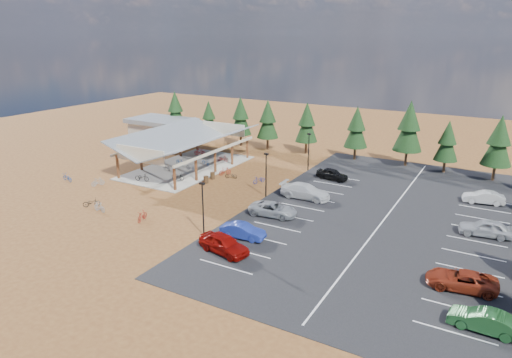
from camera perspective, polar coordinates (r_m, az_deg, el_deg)
name	(u,v)px	position (r m, az deg, el deg)	size (l,w,h in m)	color
ground	(220,195)	(52.90, -4.57, -1.96)	(140.00, 140.00, 0.00)	brown
asphalt_lot	(387,216)	(48.50, 16.04, -4.48)	(27.00, 44.00, 0.04)	black
concrete_pad	(188,167)	(63.90, -8.50, 1.45)	(10.60, 18.60, 0.10)	gray
bike_pavilion	(187,141)	(62.96, -8.65, 4.74)	(11.65, 19.40, 4.97)	#5C2F1A
outbuilding	(162,129)	(80.38, -11.67, 6.10)	(11.00, 7.00, 3.90)	#ADA593
lamp_post_0	(203,205)	(41.51, -6.66, -3.31)	(0.50, 0.25, 5.14)	black
lamp_post_1	(266,172)	(51.11, 1.26, 0.90)	(0.50, 0.25, 5.14)	black
lamp_post_2	(309,149)	(61.56, 6.60, 3.72)	(0.50, 0.25, 5.14)	black
trash_bin_0	(206,180)	(56.99, -6.27, -0.07)	(0.60, 0.60, 0.90)	#3E2916
trash_bin_1	(213,176)	(58.44, -5.45, 0.42)	(0.60, 0.60, 0.90)	#3E2916
pine_0	(175,109)	(82.80, -10.05, 8.60)	(3.49, 3.49, 8.13)	#382314
pine_1	(209,117)	(78.74, -5.92, 7.75)	(2.96, 2.96, 6.91)	#382314
pine_2	(241,116)	(74.77, -1.94, 7.85)	(3.45, 3.45, 8.04)	#382314
pine_3	(268,119)	(72.29, 1.48, 7.47)	(3.42, 3.42, 7.96)	#382314
pine_4	(307,123)	(70.21, 6.37, 7.02)	(3.39, 3.39, 7.91)	#382314
pine_5	(356,127)	(67.81, 12.45, 6.34)	(3.40, 3.40, 7.92)	#382314
pine_6	(409,126)	(66.24, 18.59, 6.25)	(3.95, 3.95, 9.19)	#382314
pine_7	(447,141)	(64.97, 22.81, 4.39)	(3.03, 3.03, 7.06)	#382314
pine_8	(499,141)	(63.89, 28.09, 4.21)	(3.59, 3.59, 8.37)	#382314
bike_0	(142,177)	(58.88, -14.07, 0.22)	(0.65, 1.86, 0.98)	black
bike_1	(166,167)	(62.89, -11.13, 1.52)	(0.43, 1.54, 0.92)	gray
bike_2	(180,162)	(64.96, -9.50, 2.16)	(0.65, 1.86, 0.98)	#114291
bike_3	(200,152)	(69.73, -7.05, 3.39)	(0.50, 1.77, 1.06)	maroon
bike_4	(178,176)	(58.39, -9.75, 0.34)	(0.62, 1.78, 0.94)	black
bike_5	(191,167)	(62.04, -8.15, 1.52)	(0.50, 1.76, 1.06)	gray
bike_6	(206,162)	(64.62, -6.29, 2.15)	(0.55, 1.57, 0.82)	#134A9A
bike_7	(223,158)	(65.95, -4.17, 2.61)	(0.47, 1.67, 1.00)	maroon
bike_9	(98,182)	(58.89, -19.15, -0.34)	(0.47, 1.65, 0.99)	#9B9DA4
bike_10	(67,177)	(62.10, -22.54, 0.19)	(0.65, 1.86, 0.98)	navy
bike_11	(142,216)	(46.76, -14.04, -4.48)	(0.50, 1.78, 1.07)	maroon
bike_12	(91,202)	(52.12, -19.88, -2.78)	(0.62, 1.77, 0.93)	black
bike_13	(99,207)	(50.36, -18.99, -3.32)	(0.49, 1.74, 1.05)	#9EA0A7
bike_14	(259,180)	(56.58, 0.39, -0.08)	(0.61, 1.75, 0.92)	navy
bike_15	(225,171)	(59.96, -3.90, 0.98)	(0.49, 1.75, 1.05)	maroon
bike_16	(231,175)	(58.56, -3.13, 0.46)	(0.53, 1.53, 0.80)	black
car_0	(224,244)	(39.00, -4.05, -8.07)	(1.93, 4.79, 1.63)	maroon
car_1	(243,231)	(41.59, -1.67, -6.51)	(1.45, 4.16, 1.37)	navy
car_2	(273,209)	(46.53, 2.16, -3.79)	(2.28, 4.94, 1.37)	#919498
car_3	(305,191)	(51.55, 6.19, -1.53)	(2.31, 5.68, 1.65)	silver
car_4	(332,174)	(58.65, 9.50, 0.60)	(1.64, 4.08, 1.39)	black
car_5	(484,321)	(33.01, 26.62, -15.54)	(1.47, 4.22, 1.39)	#18421E
car_6	(461,280)	(37.07, 24.29, -11.42)	(2.28, 4.95, 1.38)	maroon
car_8	(486,228)	(46.94, 26.77, -5.47)	(1.85, 4.60, 1.57)	#9C9EA4
car_9	(483,197)	(55.61, 26.55, -2.06)	(1.47, 4.20, 1.39)	#B2B2B2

